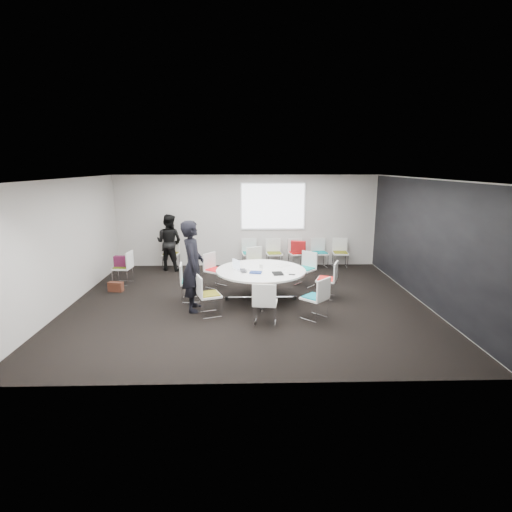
{
  "coord_description": "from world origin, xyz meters",
  "views": [
    {
      "loc": [
        -0.05,
        -8.72,
        3.09
      ],
      "look_at": [
        0.2,
        0.4,
        1.0
      ],
      "focal_mm": 28.0,
      "sensor_mm": 36.0,
      "label": 1
    }
  ],
  "objects_px": {
    "chair_back_b": "(274,259)",
    "chair_back_e": "(340,258)",
    "chair_back_d": "(319,259)",
    "brown_bag": "(116,287)",
    "chair_back_a": "(250,259)",
    "person_main": "(193,266)",
    "person_back": "(169,242)",
    "conference_table": "(261,278)",
    "chair_ring_c": "(257,270)",
    "chair_ring_d": "(215,277)",
    "maroon_bag": "(122,261)",
    "chair_spare_left": "(124,274)",
    "chair_ring_g": "(265,311)",
    "chair_ring_h": "(315,306)",
    "chair_person_back": "(171,259)",
    "chair_ring_a": "(327,287)",
    "chair_ring_e": "(190,289)",
    "chair_ring_b": "(305,275)",
    "cup": "(261,266)",
    "chair_back_c": "(297,259)",
    "laptop": "(245,271)",
    "chair_ring_f": "(209,303)"
  },
  "relations": [
    {
      "from": "chair_ring_d",
      "to": "brown_bag",
      "type": "relative_size",
      "value": 2.44
    },
    {
      "from": "chair_ring_b",
      "to": "chair_person_back",
      "type": "bearing_deg",
      "value": 15.96
    },
    {
      "from": "conference_table",
      "to": "chair_back_c",
      "type": "height_order",
      "value": "chair_back_c"
    },
    {
      "from": "chair_ring_b",
      "to": "chair_back_e",
      "type": "height_order",
      "value": "same"
    },
    {
      "from": "maroon_bag",
      "to": "chair_ring_c",
      "type": "bearing_deg",
      "value": 5.41
    },
    {
      "from": "person_main",
      "to": "person_back",
      "type": "distance_m",
      "value": 3.63
    },
    {
      "from": "conference_table",
      "to": "chair_back_a",
      "type": "height_order",
      "value": "chair_back_a"
    },
    {
      "from": "chair_ring_g",
      "to": "chair_spare_left",
      "type": "bearing_deg",
      "value": 150.24
    },
    {
      "from": "chair_back_d",
      "to": "chair_back_e",
      "type": "distance_m",
      "value": 0.64
    },
    {
      "from": "chair_back_c",
      "to": "chair_back_e",
      "type": "relative_size",
      "value": 1.0
    },
    {
      "from": "chair_ring_e",
      "to": "cup",
      "type": "distance_m",
      "value": 1.73
    },
    {
      "from": "conference_table",
      "to": "person_main",
      "type": "xyz_separation_m",
      "value": [
        -1.48,
        -0.61,
        0.46
      ]
    },
    {
      "from": "chair_ring_e",
      "to": "chair_back_d",
      "type": "height_order",
      "value": "same"
    },
    {
      "from": "chair_ring_d",
      "to": "laptop",
      "type": "xyz_separation_m",
      "value": [
        0.77,
        -1.15,
        0.47
      ]
    },
    {
      "from": "conference_table",
      "to": "person_back",
      "type": "distance_m",
      "value": 3.87
    },
    {
      "from": "chair_back_b",
      "to": "chair_spare_left",
      "type": "bearing_deg",
      "value": 15.38
    },
    {
      "from": "chair_back_c",
      "to": "chair_person_back",
      "type": "xyz_separation_m",
      "value": [
        -3.85,
        0.01,
        0.0
      ]
    },
    {
      "from": "chair_back_a",
      "to": "chair_back_e",
      "type": "xyz_separation_m",
      "value": [
        2.78,
        0.0,
        0.0
      ]
    },
    {
      "from": "laptop",
      "to": "chair_ring_f",
      "type": "bearing_deg",
      "value": 127.78
    },
    {
      "from": "maroon_bag",
      "to": "chair_ring_g",
      "type": "bearing_deg",
      "value": -38.12
    },
    {
      "from": "chair_back_c",
      "to": "chair_person_back",
      "type": "distance_m",
      "value": 3.85
    },
    {
      "from": "chair_person_back",
      "to": "chair_ring_a",
      "type": "bearing_deg",
      "value": 152.46
    },
    {
      "from": "chair_ring_d",
      "to": "chair_spare_left",
      "type": "distance_m",
      "value": 2.47
    },
    {
      "from": "chair_ring_g",
      "to": "chair_spare_left",
      "type": "xyz_separation_m",
      "value": [
        -3.61,
        2.84,
        0.0
      ]
    },
    {
      "from": "maroon_bag",
      "to": "chair_ring_h",
      "type": "bearing_deg",
      "value": -28.92
    },
    {
      "from": "chair_back_b",
      "to": "chair_back_e",
      "type": "xyz_separation_m",
      "value": [
        2.04,
        0.04,
        0.0
      ]
    },
    {
      "from": "chair_ring_a",
      "to": "brown_bag",
      "type": "distance_m",
      "value": 5.2
    },
    {
      "from": "chair_ring_g",
      "to": "chair_ring_d",
      "type": "bearing_deg",
      "value": 123.26
    },
    {
      "from": "conference_table",
      "to": "cup",
      "type": "distance_m",
      "value": 0.3
    },
    {
      "from": "maroon_bag",
      "to": "brown_bag",
      "type": "xyz_separation_m",
      "value": [
        0.0,
        -0.64,
        -0.5
      ]
    },
    {
      "from": "conference_table",
      "to": "chair_ring_b",
      "type": "height_order",
      "value": "chair_ring_b"
    },
    {
      "from": "person_back",
      "to": "chair_ring_c",
      "type": "bearing_deg",
      "value": 175.06
    },
    {
      "from": "chair_back_e",
      "to": "maroon_bag",
      "type": "bearing_deg",
      "value": 19.54
    },
    {
      "from": "chair_ring_b",
      "to": "person_main",
      "type": "relative_size",
      "value": 0.45
    },
    {
      "from": "chair_ring_e",
      "to": "chair_back_b",
      "type": "bearing_deg",
      "value": 138.02
    },
    {
      "from": "maroon_bag",
      "to": "person_back",
      "type": "bearing_deg",
      "value": 56.26
    },
    {
      "from": "chair_back_d",
      "to": "chair_back_e",
      "type": "relative_size",
      "value": 1.0
    },
    {
      "from": "person_main",
      "to": "chair_ring_b",
      "type": "bearing_deg",
      "value": -61.9
    },
    {
      "from": "chair_ring_b",
      "to": "chair_back_e",
      "type": "relative_size",
      "value": 1.0
    },
    {
      "from": "brown_bag",
      "to": "chair_back_a",
      "type": "bearing_deg",
      "value": 33.89
    },
    {
      "from": "chair_back_d",
      "to": "brown_bag",
      "type": "relative_size",
      "value": 2.44
    },
    {
      "from": "laptop",
      "to": "chair_back_d",
      "type": "bearing_deg",
      "value": -45.9
    },
    {
      "from": "chair_ring_c",
      "to": "chair_ring_e",
      "type": "distance_m",
      "value": 2.35
    },
    {
      "from": "chair_ring_c",
      "to": "chair_ring_d",
      "type": "height_order",
      "value": "same"
    },
    {
      "from": "chair_ring_h",
      "to": "chair_back_b",
      "type": "bearing_deg",
      "value": 51.69
    },
    {
      "from": "conference_table",
      "to": "chair_ring_b",
      "type": "distance_m",
      "value": 1.64
    },
    {
      "from": "chair_ring_g",
      "to": "chair_back_a",
      "type": "relative_size",
      "value": 1.0
    },
    {
      "from": "chair_spare_left",
      "to": "person_main",
      "type": "relative_size",
      "value": 0.45
    },
    {
      "from": "chair_ring_g",
      "to": "cup",
      "type": "height_order",
      "value": "chair_ring_g"
    },
    {
      "from": "chair_ring_d",
      "to": "person_main",
      "type": "height_order",
      "value": "person_main"
    }
  ]
}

